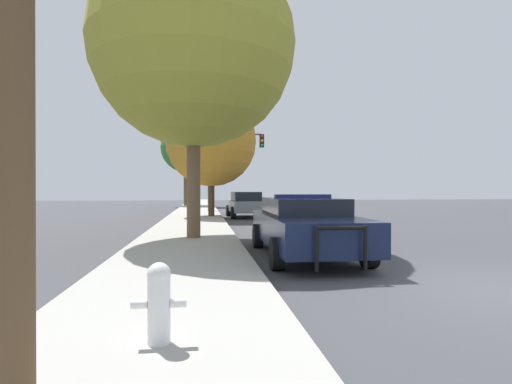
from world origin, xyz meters
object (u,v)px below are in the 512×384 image
at_px(police_car, 305,225).
at_px(traffic_light, 231,155).
at_px(fire_hydrant, 159,300).
at_px(tree_sidewalk_mid, 211,141).
at_px(car_background_midblock, 245,204).
at_px(tree_sidewalk_far, 186,147).
at_px(tree_sidewalk_near, 193,46).

xyz_separation_m(police_car, traffic_light, (-0.50, 18.11, 3.22)).
xyz_separation_m(fire_hydrant, tree_sidewalk_mid, (0.87, 18.32, 3.71)).
distance_m(fire_hydrant, car_background_midblock, 18.98).
height_order(tree_sidewalk_far, tree_sidewalk_near, tree_sidewalk_near).
bearing_deg(traffic_light, tree_sidewalk_near, -98.16).
bearing_deg(traffic_light, car_background_midblock, -83.85).
relative_size(police_car, fire_hydrant, 6.75).
xyz_separation_m(fire_hydrant, traffic_light, (2.30, 23.51, 3.43)).
relative_size(fire_hydrant, car_background_midblock, 0.19).
distance_m(car_background_midblock, tree_sidewalk_mid, 4.01).
bearing_deg(traffic_light, tree_sidewalk_far, 108.14).
relative_size(car_background_midblock, tree_sidewalk_mid, 0.62).
bearing_deg(police_car, tree_sidewalk_far, -81.26).
distance_m(police_car, tree_sidewalk_near, 6.54).
bearing_deg(car_background_midblock, traffic_light, 93.50).
relative_size(traffic_light, tree_sidewalk_mid, 0.82).
height_order(car_background_midblock, tree_sidewalk_near, tree_sidewalk_near).
bearing_deg(tree_sidewalk_far, traffic_light, -71.86).
distance_m(police_car, car_background_midblock, 13.37).
bearing_deg(police_car, traffic_light, -87.52).
xyz_separation_m(police_car, tree_sidewalk_near, (-2.67, 2.98, 5.17)).
bearing_deg(fire_hydrant, tree_sidewalk_near, 89.12).
xyz_separation_m(car_background_midblock, tree_sidewalk_far, (-3.95, 15.24, 4.79)).
bearing_deg(car_background_midblock, tree_sidewalk_near, -107.12).
xyz_separation_m(fire_hydrant, tree_sidewalk_far, (-1.14, 34.00, 5.02)).
bearing_deg(traffic_light, police_car, -88.41).
height_order(tree_sidewalk_mid, tree_sidewalk_far, tree_sidewalk_far).
bearing_deg(tree_sidewalk_near, tree_sidewalk_mid, 85.76).
bearing_deg(police_car, fire_hydrant, 63.45).
bearing_deg(traffic_light, tree_sidewalk_mid, -105.44).
bearing_deg(tree_sidewalk_near, tree_sidewalk_far, 92.84).
bearing_deg(car_background_midblock, fire_hydrant, -101.16).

